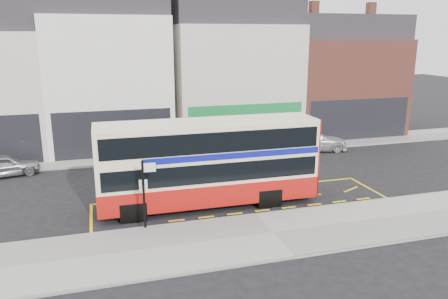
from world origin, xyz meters
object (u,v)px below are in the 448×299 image
object	(u,v)px
car_white	(312,140)
street_tree_right	(284,88)
car_silver	(4,165)
bus_stop_post	(145,188)
double_decker_bus	(209,162)
car_grey	(190,150)

from	to	relation	value
car_white	street_tree_right	size ratio (longest dim) A/B	0.82
car_silver	bus_stop_post	bearing A→B (deg)	-157.40
car_white	street_tree_right	xyz separation A→B (m)	(-0.95, 2.88, 3.35)
bus_stop_post	car_silver	bearing A→B (deg)	129.99
bus_stop_post	car_white	distance (m)	16.03
double_decker_bus	bus_stop_post	world-z (taller)	double_decker_bus
car_silver	car_grey	size ratio (longest dim) A/B	0.89
double_decker_bus	car_silver	size ratio (longest dim) A/B	2.67
car_white	street_tree_right	bearing A→B (deg)	28.70
car_silver	car_grey	distance (m)	10.84
car_silver	street_tree_right	bearing A→B (deg)	-93.58
car_grey	car_white	xyz separation A→B (m)	(8.67, 0.17, 0.00)
double_decker_bus	car_white	xyz separation A→B (m)	(9.41, 7.88, -1.42)
car_white	street_tree_right	distance (m)	4.52
car_silver	street_tree_right	world-z (taller)	street_tree_right
car_grey	double_decker_bus	bearing A→B (deg)	169.04
bus_stop_post	car_grey	bearing A→B (deg)	71.93
double_decker_bus	car_grey	world-z (taller)	double_decker_bus
double_decker_bus	car_silver	world-z (taller)	double_decker_bus
double_decker_bus	bus_stop_post	xyz separation A→B (m)	(-3.17, -1.98, -0.26)
car_silver	car_white	size ratio (longest dim) A/B	0.78
car_silver	car_white	bearing A→B (deg)	-102.44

